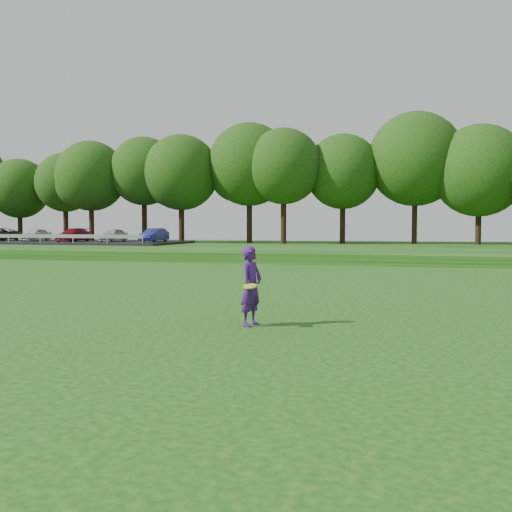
# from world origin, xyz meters

# --- Properties ---
(ground) EXTENTS (140.00, 140.00, 0.00)m
(ground) POSITION_xyz_m (0.00, 0.00, 0.00)
(ground) COLOR #0D4610
(ground) RESTS_ON ground
(berm) EXTENTS (130.00, 30.00, 0.60)m
(berm) POSITION_xyz_m (0.00, 34.00, 0.30)
(berm) COLOR #0D4610
(berm) RESTS_ON ground
(walking_path) EXTENTS (130.00, 1.60, 0.04)m
(walking_path) POSITION_xyz_m (0.00, 20.00, 0.02)
(walking_path) COLOR gray
(walking_path) RESTS_ON ground
(treeline) EXTENTS (104.00, 7.00, 15.00)m
(treeline) POSITION_xyz_m (0.00, 38.00, 8.10)
(treeline) COLOR #193F0E
(treeline) RESTS_ON berm
(parking_lot) EXTENTS (24.00, 9.00, 1.38)m
(parking_lot) POSITION_xyz_m (-24.25, 32.82, 1.06)
(parking_lot) COLOR black
(parking_lot) RESTS_ON berm
(woman) EXTENTS (0.57, 0.85, 1.73)m
(woman) POSITION_xyz_m (4.39, -0.62, 0.87)
(woman) COLOR #42186C
(woman) RESTS_ON ground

